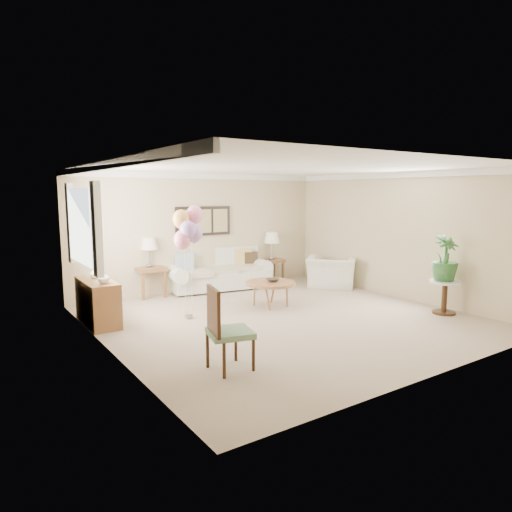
{
  "coord_description": "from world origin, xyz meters",
  "views": [
    {
      "loc": [
        -4.72,
        -6.13,
        2.18
      ],
      "look_at": [
        -0.18,
        0.6,
        1.05
      ],
      "focal_mm": 32.0,
      "sensor_mm": 36.0,
      "label": 1
    }
  ],
  "objects_px": {
    "coffee_table": "(271,284)",
    "accent_chair": "(225,327)",
    "balloon_cluster": "(188,228)",
    "sofa": "(218,273)",
    "armchair": "(331,272)"
  },
  "relations": [
    {
      "from": "accent_chair",
      "to": "balloon_cluster",
      "type": "distance_m",
      "value": 2.69
    },
    {
      "from": "balloon_cluster",
      "to": "sofa",
      "type": "bearing_deg",
      "value": 49.2
    },
    {
      "from": "coffee_table",
      "to": "balloon_cluster",
      "type": "distance_m",
      "value": 2.02
    },
    {
      "from": "coffee_table",
      "to": "armchair",
      "type": "bearing_deg",
      "value": 17.39
    },
    {
      "from": "accent_chair",
      "to": "sofa",
      "type": "bearing_deg",
      "value": 61.59
    },
    {
      "from": "coffee_table",
      "to": "sofa",
      "type": "bearing_deg",
      "value": 90.75
    },
    {
      "from": "sofa",
      "to": "coffee_table",
      "type": "relative_size",
      "value": 2.72
    },
    {
      "from": "armchair",
      "to": "accent_chair",
      "type": "bearing_deg",
      "value": 81.35
    },
    {
      "from": "coffee_table",
      "to": "armchair",
      "type": "height_order",
      "value": "armchair"
    },
    {
      "from": "coffee_table",
      "to": "accent_chair",
      "type": "xyz_separation_m",
      "value": [
        -2.35,
        -2.29,
        0.11
      ]
    },
    {
      "from": "coffee_table",
      "to": "balloon_cluster",
      "type": "bearing_deg",
      "value": 176.65
    },
    {
      "from": "accent_chair",
      "to": "balloon_cluster",
      "type": "relative_size",
      "value": 0.54
    },
    {
      "from": "sofa",
      "to": "accent_chair",
      "type": "relative_size",
      "value": 2.46
    },
    {
      "from": "sofa",
      "to": "balloon_cluster",
      "type": "relative_size",
      "value": 1.33
    },
    {
      "from": "armchair",
      "to": "balloon_cluster",
      "type": "height_order",
      "value": "balloon_cluster"
    }
  ]
}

